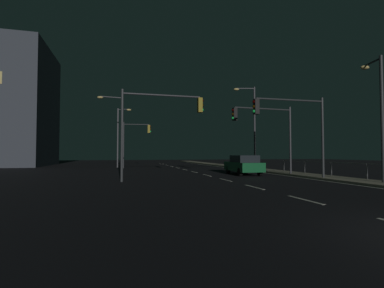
{
  "coord_description": "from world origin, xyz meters",
  "views": [
    {
      "loc": [
        -6.54,
        -3.89,
        1.7
      ],
      "look_at": [
        1.66,
        28.29,
        2.87
      ],
      "focal_mm": 25.91,
      "sensor_mm": 36.0,
      "label": 1
    }
  ],
  "objects_px": {
    "traffic_light_far_center": "(159,116)",
    "street_lamp_median": "(118,125)",
    "traffic_light_far_right": "(292,119)",
    "street_lamp_across_street": "(379,106)",
    "street_lamp_corner": "(120,132)",
    "traffic_light_far_left": "(265,125)",
    "car": "(243,165)",
    "traffic_light_mid_left": "(135,136)",
    "street_lamp_far_end": "(252,120)"
  },
  "relations": [
    {
      "from": "street_lamp_across_street",
      "to": "street_lamp_median",
      "type": "distance_m",
      "value": 21.53
    },
    {
      "from": "car",
      "to": "traffic_light_far_right",
      "type": "bearing_deg",
      "value": -77.6
    },
    {
      "from": "car",
      "to": "street_lamp_across_street",
      "type": "relative_size",
      "value": 0.64
    },
    {
      "from": "street_lamp_across_street",
      "to": "street_lamp_median",
      "type": "height_order",
      "value": "street_lamp_median"
    },
    {
      "from": "traffic_light_far_right",
      "to": "street_lamp_across_street",
      "type": "bearing_deg",
      "value": -45.79
    },
    {
      "from": "traffic_light_far_right",
      "to": "street_lamp_across_street",
      "type": "relative_size",
      "value": 0.76
    },
    {
      "from": "street_lamp_across_street",
      "to": "traffic_light_far_center",
      "type": "bearing_deg",
      "value": 156.74
    },
    {
      "from": "traffic_light_mid_left",
      "to": "street_lamp_across_street",
      "type": "xyz_separation_m",
      "value": [
        12.31,
        -21.11,
        0.54
      ]
    },
    {
      "from": "car",
      "to": "traffic_light_mid_left",
      "type": "xyz_separation_m",
      "value": [
        -7.98,
        12.75,
        2.97
      ]
    },
    {
      "from": "traffic_light_far_center",
      "to": "traffic_light_mid_left",
      "type": "bearing_deg",
      "value": 92.46
    },
    {
      "from": "traffic_light_far_center",
      "to": "street_lamp_median",
      "type": "distance_m",
      "value": 11.46
    },
    {
      "from": "traffic_light_mid_left",
      "to": "street_lamp_far_end",
      "type": "relative_size",
      "value": 0.66
    },
    {
      "from": "street_lamp_far_end",
      "to": "street_lamp_corner",
      "type": "relative_size",
      "value": 1.13
    },
    {
      "from": "car",
      "to": "street_lamp_corner",
      "type": "distance_m",
      "value": 17.76
    },
    {
      "from": "traffic_light_far_right",
      "to": "street_lamp_far_end",
      "type": "height_order",
      "value": "street_lamp_far_end"
    },
    {
      "from": "street_lamp_corner",
      "to": "traffic_light_far_left",
      "type": "bearing_deg",
      "value": -55.34
    },
    {
      "from": "street_lamp_across_street",
      "to": "street_lamp_far_end",
      "type": "xyz_separation_m",
      "value": [
        -1.27,
        13.01,
        0.72
      ]
    },
    {
      "from": "street_lamp_far_end",
      "to": "street_lamp_median",
      "type": "relative_size",
      "value": 1.11
    },
    {
      "from": "car",
      "to": "street_lamp_far_end",
      "type": "bearing_deg",
      "value": 56.58
    },
    {
      "from": "traffic_light_far_center",
      "to": "street_lamp_across_street",
      "type": "height_order",
      "value": "street_lamp_across_street"
    },
    {
      "from": "traffic_light_mid_left",
      "to": "street_lamp_median",
      "type": "xyz_separation_m",
      "value": [
        -1.94,
        -4.98,
        0.72
      ]
    },
    {
      "from": "car",
      "to": "traffic_light_far_right",
      "type": "relative_size",
      "value": 0.85
    },
    {
      "from": "traffic_light_far_right",
      "to": "street_lamp_median",
      "type": "height_order",
      "value": "street_lamp_median"
    },
    {
      "from": "traffic_light_mid_left",
      "to": "traffic_light_far_left",
      "type": "bearing_deg",
      "value": -57.16
    },
    {
      "from": "car",
      "to": "traffic_light_far_left",
      "type": "height_order",
      "value": "traffic_light_far_left"
    },
    {
      "from": "traffic_light_mid_left",
      "to": "street_lamp_corner",
      "type": "distance_m",
      "value": 2.51
    },
    {
      "from": "street_lamp_median",
      "to": "street_lamp_corner",
      "type": "relative_size",
      "value": 1.02
    },
    {
      "from": "street_lamp_across_street",
      "to": "street_lamp_corner",
      "type": "height_order",
      "value": "street_lamp_corner"
    },
    {
      "from": "street_lamp_far_end",
      "to": "street_lamp_corner",
      "type": "distance_m",
      "value": 16.14
    },
    {
      "from": "traffic_light_far_center",
      "to": "car",
      "type": "bearing_deg",
      "value": 24.83
    },
    {
      "from": "traffic_light_far_right",
      "to": "street_lamp_corner",
      "type": "relative_size",
      "value": 0.72
    },
    {
      "from": "street_lamp_across_street",
      "to": "street_lamp_corner",
      "type": "bearing_deg",
      "value": 121.78
    },
    {
      "from": "car",
      "to": "street_lamp_median",
      "type": "bearing_deg",
      "value": 141.93
    },
    {
      "from": "traffic_light_far_left",
      "to": "traffic_light_far_right",
      "type": "distance_m",
      "value": 3.62
    },
    {
      "from": "traffic_light_far_right",
      "to": "street_lamp_corner",
      "type": "distance_m",
      "value": 22.3
    },
    {
      "from": "traffic_light_mid_left",
      "to": "street_lamp_across_street",
      "type": "height_order",
      "value": "street_lamp_across_street"
    },
    {
      "from": "street_lamp_median",
      "to": "car",
      "type": "bearing_deg",
      "value": -38.07
    },
    {
      "from": "street_lamp_across_street",
      "to": "street_lamp_median",
      "type": "xyz_separation_m",
      "value": [
        -14.25,
        16.13,
        0.18
      ]
    },
    {
      "from": "street_lamp_far_end",
      "to": "street_lamp_median",
      "type": "bearing_deg",
      "value": 166.46
    },
    {
      "from": "traffic_light_far_center",
      "to": "street_lamp_corner",
      "type": "relative_size",
      "value": 0.77
    },
    {
      "from": "traffic_light_mid_left",
      "to": "traffic_light_far_right",
      "type": "bearing_deg",
      "value": -62.95
    },
    {
      "from": "traffic_light_far_left",
      "to": "street_lamp_far_end",
      "type": "bearing_deg",
      "value": 72.73
    },
    {
      "from": "traffic_light_far_right",
      "to": "street_lamp_median",
      "type": "distance_m",
      "value": 16.92
    },
    {
      "from": "car",
      "to": "traffic_light_far_center",
      "type": "distance_m",
      "value": 8.65
    },
    {
      "from": "traffic_light_far_left",
      "to": "traffic_light_far_right",
      "type": "xyz_separation_m",
      "value": [
        -0.06,
        -3.62,
        -0.01
      ]
    },
    {
      "from": "traffic_light_mid_left",
      "to": "street_lamp_far_end",
      "type": "distance_m",
      "value": 13.75
    },
    {
      "from": "traffic_light_far_right",
      "to": "street_lamp_median",
      "type": "xyz_separation_m",
      "value": [
        -11.03,
        12.82,
        0.59
      ]
    },
    {
      "from": "traffic_light_far_left",
      "to": "street_lamp_corner",
      "type": "height_order",
      "value": "street_lamp_corner"
    },
    {
      "from": "traffic_light_far_left",
      "to": "traffic_light_far_center",
      "type": "xyz_separation_m",
      "value": [
        -8.46,
        -1.94,
        0.11
      ]
    },
    {
      "from": "traffic_light_far_center",
      "to": "street_lamp_far_end",
      "type": "height_order",
      "value": "street_lamp_far_end"
    }
  ]
}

